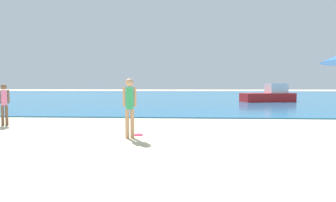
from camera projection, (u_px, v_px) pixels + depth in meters
The scene contains 5 objects.
water at pixel (183, 95), 42.08m from camera, with size 160.00×60.00×0.06m, color #1E6B9E.
person_standing at pixel (130, 104), 7.57m from camera, with size 0.38×0.23×1.72m.
frisbee at pixel (138, 135), 8.09m from camera, with size 0.30×0.30×0.03m, color #E51E4C.
person_distant at pixel (4, 102), 10.04m from camera, with size 0.29×0.26×1.58m.
boat_near at pixel (270, 95), 24.01m from camera, with size 5.10×2.86×1.65m.
Camera 1 is at (0.04, -0.66, 1.52)m, focal length 28.22 mm.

